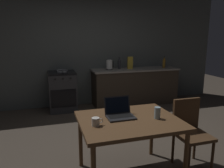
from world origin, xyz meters
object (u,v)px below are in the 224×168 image
at_px(bottle, 164,62).
at_px(coffee_mug, 96,122).
at_px(dining_table, 129,125).
at_px(drinking_glass, 157,113).
at_px(chair, 190,129).
at_px(bottle_b, 119,64).
at_px(cereal_box, 130,63).
at_px(stove_oven, 63,91).
at_px(laptop, 120,113).
at_px(frying_pan, 62,71).
at_px(electric_kettle, 109,65).

height_order(bottle, coffee_mug, bottle).
relative_size(dining_table, drinking_glass, 8.37).
bearing_deg(chair, bottle_b, 94.42).
distance_m(chair, cereal_box, 2.84).
bearing_deg(bottle, stove_oven, 178.93).
xyz_separation_m(coffee_mug, drinking_glass, (0.72, 0.00, 0.02)).
xyz_separation_m(dining_table, drinking_glass, (0.32, -0.08, 0.14)).
relative_size(stove_oven, dining_table, 0.79).
bearing_deg(stove_oven, chair, -63.23).
height_order(chair, laptop, laptop).
bearing_deg(bottle_b, coffee_mug, -113.14).
relative_size(bottle, drinking_glass, 2.10).
xyz_separation_m(drinking_glass, cereal_box, (0.80, 2.88, 0.23)).
relative_size(coffee_mug, bottle_b, 0.44).
xyz_separation_m(dining_table, cereal_box, (1.11, 2.80, 0.37)).
bearing_deg(cereal_box, laptop, -113.79).
bearing_deg(bottle_b, frying_pan, -175.49).
height_order(laptop, bottle, bottle).
xyz_separation_m(chair, coffee_mug, (-1.26, -0.10, 0.28)).
relative_size(chair, electric_kettle, 3.62).
distance_m(coffee_mug, cereal_box, 3.27).
distance_m(frying_pan, bottle_b, 1.39).
distance_m(chair, coffee_mug, 1.29).
relative_size(stove_oven, drinking_glass, 6.58).
bearing_deg(chair, coffee_mug, -170.99).
bearing_deg(dining_table, cereal_box, 68.37).
bearing_deg(electric_kettle, frying_pan, -178.50).
bearing_deg(frying_pan, bottle_b, 4.51).
bearing_deg(laptop, frying_pan, 89.69).
bearing_deg(electric_kettle, laptop, -103.76).
distance_m(laptop, bottle, 3.37).
relative_size(electric_kettle, bottle_b, 0.87).
xyz_separation_m(dining_table, bottle, (2.01, 2.73, 0.36)).
distance_m(laptop, coffee_mug, 0.37).
distance_m(bottle, cereal_box, 0.90).
bearing_deg(cereal_box, chair, -95.37).
bearing_deg(frying_pan, dining_table, -79.13).
height_order(dining_table, frying_pan, frying_pan).
bearing_deg(frying_pan, electric_kettle, 1.50).
bearing_deg(bottle_b, dining_table, -106.55).
height_order(laptop, bottle_b, bottle_b).
bearing_deg(stove_oven, bottle_b, 3.39).
distance_m(frying_pan, drinking_glass, 2.96).
height_order(chair, frying_pan, frying_pan).
relative_size(electric_kettle, bottle, 0.86).
distance_m(stove_oven, electric_kettle, 1.25).
bearing_deg(coffee_mug, laptop, 28.86).
relative_size(dining_table, frying_pan, 2.72).
bearing_deg(cereal_box, coffee_mug, -117.78).
height_order(dining_table, drinking_glass, drinking_glass).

